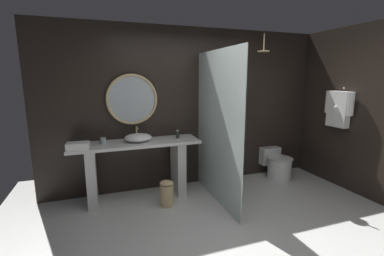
% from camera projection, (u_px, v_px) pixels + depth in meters
% --- Properties ---
extents(ground_plane, '(5.76, 5.76, 0.00)m').
position_uv_depth(ground_plane, '(247.00, 244.00, 2.90)').
color(ground_plane, silver).
extents(back_wall_panel, '(4.80, 0.10, 2.60)m').
position_uv_depth(back_wall_panel, '(191.00, 108.00, 4.42)').
color(back_wall_panel, black).
rests_on(back_wall_panel, ground_plane).
extents(side_wall_right, '(0.10, 2.47, 2.60)m').
position_uv_depth(side_wall_right, '(356.00, 110.00, 4.13)').
color(side_wall_right, black).
rests_on(side_wall_right, ground_plane).
extents(vanity_counter, '(1.87, 0.53, 0.88)m').
position_uv_depth(vanity_counter, '(137.00, 163.00, 3.93)').
color(vanity_counter, silver).
rests_on(vanity_counter, ground_plane).
extents(vessel_sink, '(0.40, 0.33, 0.21)m').
position_uv_depth(vessel_sink, '(138.00, 138.00, 3.87)').
color(vessel_sink, white).
rests_on(vessel_sink, vanity_counter).
extents(tumbler_cup, '(0.08, 0.08, 0.09)m').
position_uv_depth(tumbler_cup, '(103.00, 140.00, 3.76)').
color(tumbler_cup, silver).
rests_on(tumbler_cup, vanity_counter).
extents(soap_dispenser, '(0.06, 0.06, 0.13)m').
position_uv_depth(soap_dispenser, '(178.00, 134.00, 4.09)').
color(soap_dispenser, '#282D28').
rests_on(soap_dispenser, vanity_counter).
extents(round_wall_mirror, '(0.77, 0.04, 0.77)m').
position_uv_depth(round_wall_mirror, '(132.00, 99.00, 3.98)').
color(round_wall_mirror, '#D6B77F').
extents(shower_glass_panel, '(0.02, 1.48, 2.19)m').
position_uv_depth(shower_glass_panel, '(217.00, 128.00, 3.77)').
color(shower_glass_panel, silver).
rests_on(shower_glass_panel, ground_plane).
extents(rain_shower_head, '(0.19, 0.19, 0.29)m').
position_uv_depth(rain_shower_head, '(264.00, 50.00, 4.25)').
color(rain_shower_head, '#D6B77F').
extents(hanging_bathrobe, '(0.20, 0.52, 0.65)m').
position_uv_depth(hanging_bathrobe, '(339.00, 107.00, 4.26)').
color(hanging_bathrobe, '#D6B77F').
extents(toilet, '(0.44, 0.62, 0.51)m').
position_uv_depth(toilet, '(277.00, 165.00, 4.78)').
color(toilet, white).
rests_on(toilet, ground_plane).
extents(waste_bin, '(0.20, 0.20, 0.37)m').
position_uv_depth(waste_bin, '(167.00, 193.00, 3.75)').
color(waste_bin, '#D6B77F').
rests_on(waste_bin, ground_plane).
extents(folded_hand_towel, '(0.29, 0.19, 0.09)m').
position_uv_depth(folded_hand_towel, '(78.00, 146.00, 3.45)').
color(folded_hand_towel, white).
rests_on(folded_hand_towel, vanity_counter).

